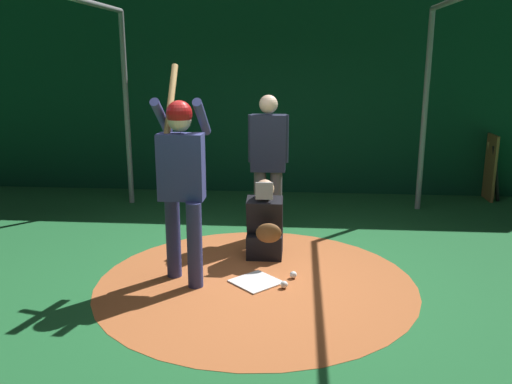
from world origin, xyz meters
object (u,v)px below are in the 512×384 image
at_px(baseball_0, 284,285).
at_px(bat_rack, 490,168).
at_px(batter, 181,174).
at_px(baseball_1, 293,275).
at_px(home_plate, 256,282).
at_px(catcher, 265,228).
at_px(umpire, 268,159).

bearing_deg(baseball_0, bat_rack, 139.94).
relative_size(batter, baseball_1, 29.20).
height_order(home_plate, baseball_0, baseball_0).
bearing_deg(catcher, baseball_0, 16.12).
relative_size(bat_rack, baseball_0, 14.20).
bearing_deg(batter, baseball_1, 97.23).
relative_size(baseball_0, baseball_1, 1.00).
bearing_deg(baseball_0, umpire, -170.49).
bearing_deg(bat_rack, catcher, -49.42).
distance_m(batter, bat_rack, 5.62).
xyz_separation_m(bat_rack, baseball_0, (3.79, -3.18, -0.45)).
bearing_deg(batter, home_plate, 90.47).
xyz_separation_m(catcher, umpire, (-0.68, -0.01, 0.66)).
bearing_deg(batter, catcher, 133.55).
bearing_deg(home_plate, bat_rack, 136.55).
bearing_deg(batter, bat_rack, 131.15).
bearing_deg(umpire, bat_rack, 123.32).
bearing_deg(bat_rack, batter, -48.85).
height_order(bat_rack, baseball_1, bat_rack).
bearing_deg(catcher, umpire, -179.13).
relative_size(catcher, umpire, 0.51).
bearing_deg(baseball_1, umpire, -164.93).
xyz_separation_m(batter, bat_rack, (-3.67, 4.20, -0.62)).
bearing_deg(catcher, batter, -46.45).
height_order(batter, umpire, batter).
distance_m(batter, baseball_1, 1.55).
bearing_deg(catcher, baseball_1, 29.17).
relative_size(home_plate, baseball_0, 5.68).
bearing_deg(umpire, baseball_1, 15.07).
bearing_deg(baseball_1, bat_rack, 138.76).
xyz_separation_m(baseball_0, baseball_1, (-0.25, 0.09, 0.00)).
distance_m(home_plate, baseball_1, 0.40).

